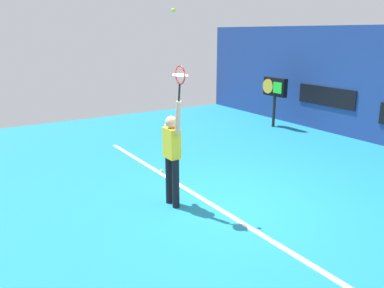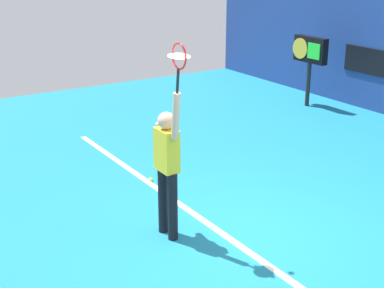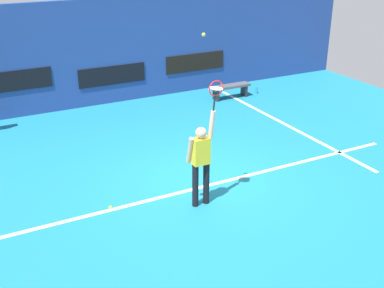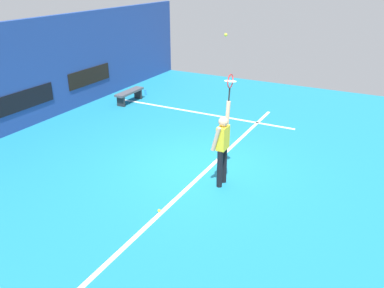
{
  "view_description": "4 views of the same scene",
  "coord_description": "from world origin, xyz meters",
  "views": [
    {
      "loc": [
        5.47,
        -4.25,
        3.11
      ],
      "look_at": [
        -0.5,
        -0.47,
        1.14
      ],
      "focal_mm": 37.63,
      "sensor_mm": 36.0,
      "label": 1
    },
    {
      "loc": [
        5.17,
        -4.17,
        3.59
      ],
      "look_at": [
        -0.22,
        -0.71,
        1.35
      ],
      "focal_mm": 52.58,
      "sensor_mm": 36.0,
      "label": 2
    },
    {
      "loc": [
        -4.77,
        -8.54,
        5.15
      ],
      "look_at": [
        -0.36,
        -0.07,
        1.0
      ],
      "focal_mm": 45.92,
      "sensor_mm": 36.0,
      "label": 3
    },
    {
      "loc": [
        -8.26,
        -4.11,
        4.68
      ],
      "look_at": [
        -0.85,
        -0.21,
        1.02
      ],
      "focal_mm": 37.41,
      "sensor_mm": 36.0,
      "label": 4
    }
  ],
  "objects": [
    {
      "name": "sponsor_banner_starboard",
      "position": [
        3.0,
        6.16,
        1.0
      ],
      "size": [
        2.2,
        0.03,
        0.6
      ],
      "primitive_type": "cube",
      "color": "black"
    },
    {
      "name": "court_bench",
      "position": [
        3.63,
        4.83,
        0.34
      ],
      "size": [
        1.4,
        0.36,
        0.45
      ],
      "color": "#4C4C51",
      "rests_on": "ground_plane"
    },
    {
      "name": "back_wall",
      "position": [
        0.0,
        6.28,
        1.65
      ],
      "size": [
        18.0,
        0.2,
        3.3
      ],
      "primitive_type": "cube",
      "color": "navy",
      "rests_on": "ground_plane"
    },
    {
      "name": "tennis_ball",
      "position": [
        -0.52,
        -0.82,
        3.45
      ],
      "size": [
        0.07,
        0.07,
        0.07
      ],
      "primitive_type": "sphere",
      "color": "#CCE033"
    },
    {
      "name": "ground_plane",
      "position": [
        0.0,
        0.0,
        0.0
      ],
      "size": [
        18.0,
        18.0,
        0.0
      ],
      "primitive_type": "plane",
      "color": "teal"
    },
    {
      "name": "court_baseline",
      "position": [
        0.0,
        -0.24,
        0.01
      ],
      "size": [
        10.0,
        0.1,
        0.01
      ],
      "primitive_type": "cube",
      "color": "white",
      "rests_on": "ground_plane"
    },
    {
      "name": "court_sideline",
      "position": [
        3.75,
        2.0,
        0.01
      ],
      "size": [
        0.1,
        7.0,
        0.01
      ],
      "primitive_type": "cube",
      "color": "white",
      "rests_on": "ground_plane"
    },
    {
      "name": "tennis_racket",
      "position": [
        -0.27,
        -0.86,
        2.39
      ],
      "size": [
        0.35,
        0.27,
        0.62
      ],
      "color": "black"
    },
    {
      "name": "spare_ball",
      "position": [
        -2.28,
        -0.18,
        0.03
      ],
      "size": [
        0.07,
        0.07,
        0.07
      ],
      "primitive_type": "sphere",
      "color": "#CCE033",
      "rests_on": "ground_plane"
    },
    {
      "name": "water_bottle",
      "position": [
        4.69,
        4.83,
        0.12
      ],
      "size": [
        0.07,
        0.07,
        0.24
      ],
      "primitive_type": "cylinder",
      "color": "#338CD8",
      "rests_on": "ground_plane"
    },
    {
      "name": "sponsor_banner_center",
      "position": [
        0.0,
        6.16,
        0.92
      ],
      "size": [
        2.2,
        0.03,
        0.6
      ],
      "primitive_type": "cube",
      "color": "black"
    },
    {
      "name": "tennis_player",
      "position": [
        -0.57,
        -0.85,
        1.01
      ],
      "size": [
        0.55,
        0.31,
        1.99
      ],
      "color": "black",
      "rests_on": "ground_plane"
    }
  ]
}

